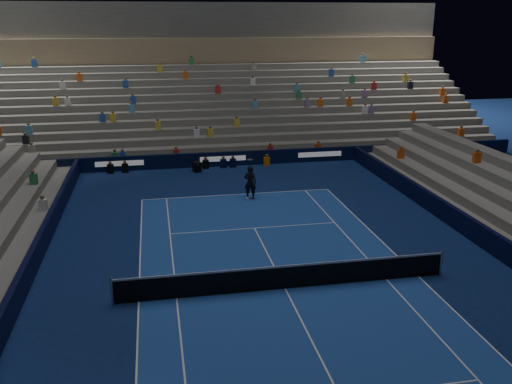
{
  "coord_description": "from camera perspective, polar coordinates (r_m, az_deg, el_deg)",
  "views": [
    {
      "loc": [
        -4.57,
        -18.18,
        9.86
      ],
      "look_at": [
        0.0,
        6.0,
        2.0
      ],
      "focal_mm": 38.3,
      "sensor_mm": 36.0,
      "label": 1
    }
  ],
  "objects": [
    {
      "name": "sponsor_barrier_far",
      "position": [
        38.13,
        -3.5,
        3.47
      ],
      "size": [
        44.0,
        0.25,
        1.0
      ],
      "primitive_type": "cube",
      "color": "black",
      "rests_on": "ground"
    },
    {
      "name": "court_surface",
      "position": [
        21.18,
        3.06,
        -10.05
      ],
      "size": [
        10.97,
        23.77,
        0.01
      ],
      "primitive_type": "cube",
      "color": "#1C429A",
      "rests_on": "ground"
    },
    {
      "name": "broadcast_camera",
      "position": [
        36.86,
        -6.18,
        2.64
      ],
      "size": [
        0.59,
        1.0,
        0.66
      ],
      "color": "black",
      "rests_on": "ground"
    },
    {
      "name": "tennis_player",
      "position": [
        30.93,
        -0.61,
        1.0
      ],
      "size": [
        0.82,
        0.67,
        1.93
      ],
      "primitive_type": "imported",
      "rotation": [
        0.0,
        0.0,
        2.8
      ],
      "color": "black",
      "rests_on": "ground"
    },
    {
      "name": "tennis_net",
      "position": [
        20.95,
        3.09,
        -8.84
      ],
      "size": [
        12.9,
        0.1,
        1.1
      ],
      "color": "#B2B2B7",
      "rests_on": "ground"
    },
    {
      "name": "sponsor_barrier_west",
      "position": [
        21.08,
        -23.94,
        -10.31
      ],
      "size": [
        0.25,
        37.0,
        1.0
      ],
      "primitive_type": "cube",
      "color": "black",
      "rests_on": "ground"
    },
    {
      "name": "ground",
      "position": [
        21.18,
        3.06,
        -10.06
      ],
      "size": [
        90.0,
        90.0,
        0.0
      ],
      "primitive_type": "plane",
      "color": "#0D1D4E",
      "rests_on": "ground"
    },
    {
      "name": "grandstand_main",
      "position": [
        46.76,
        -5.06,
        9.68
      ],
      "size": [
        44.0,
        15.2,
        11.2
      ],
      "color": "slate",
      "rests_on": "ground"
    }
  ]
}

